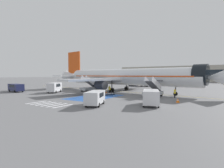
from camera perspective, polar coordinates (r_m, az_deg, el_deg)
The scene contains 23 objects.
ground_plane at distance 43.99m, azimuth 3.08°, elevation -2.59°, with size 600.00×600.00×0.00m, color slate.
apron_leadline_yellow at distance 44.15m, azimuth 4.27°, elevation -2.57°, with size 0.20×80.35×0.01m, color gold.
apron_stand_patch_blue at distance 34.11m, azimuth -5.37°, elevation -4.21°, with size 6.71×11.87×0.01m, color #2856A8.
apron_walkway_bar_0 at distance 29.71m, azimuth -23.45°, elevation -5.51°, with size 0.44×3.60×0.01m, color silver.
apron_walkway_bar_1 at distance 28.73m, azimuth -22.10°, elevation -5.76°, with size 0.44×3.60×0.01m, color silver.
apron_walkway_bar_2 at distance 27.77m, azimuth -20.66°, elevation -6.03°, with size 0.44×3.60×0.01m, color silver.
apron_walkway_bar_3 at distance 26.82m, azimuth -19.12°, elevation -6.31°, with size 0.44×3.60×0.01m, color silver.
apron_walkway_bar_4 at distance 25.90m, azimuth -17.46°, elevation -6.61°, with size 0.44×3.60×0.01m, color silver.
apron_walkway_bar_5 at distance 25.01m, azimuth -15.68°, elevation -6.93°, with size 0.44×3.60×0.01m, color silver.
airliner at distance 44.30m, azimuth 3.66°, elevation 2.36°, with size 46.90×31.39×11.68m.
boarding_stairs_forward at distance 35.03m, azimuth 13.32°, elevation -2.47°, with size 2.78×5.43×3.99m.
boarding_stairs_aft at distance 46.04m, azimuth -7.38°, elevation -1.10°, with size 2.78×5.43×4.17m.
fuel_tanker at distance 66.88m, azimuth 9.68°, elevation 0.86°, with size 9.22×3.87×3.66m.
service_van_0 at distance 44.38m, azimuth -18.27°, elevation -0.88°, with size 3.97×5.12×2.35m.
service_van_1 at distance 24.46m, azimuth -5.54°, elevation -4.22°, with size 3.47×4.89×1.99m.
service_van_2 at distance 49.91m, azimuth -28.86°, elevation -0.90°, with size 5.13×2.52×2.02m.
service_van_3 at distance 24.96m, azimuth 12.61°, elevation -3.95°, with size 3.62×5.16×2.13m.
baggage_cart at distance 37.46m, azimuth -1.24°, elevation -3.17°, with size 2.50×3.00×0.87m.
ground_crew_0 at distance 39.67m, azimuth -0.84°, elevation -1.64°, with size 0.46×0.28×1.85m.
ground_crew_1 at distance 34.43m, azimuth 19.83°, elevation -2.65°, with size 0.31×0.46×1.72m.
traffic_cone_0 at distance 28.95m, azimuth 20.70°, elevation -5.03°, with size 0.58×0.58×0.64m.
traffic_cone_1 at distance 41.32m, azimuth -1.91°, elevation -2.53°, with size 0.54×0.54×0.60m.
terminal_building at distance 125.90m, azimuth 28.10°, elevation 3.00°, with size 114.66×12.10×10.24m.
Camera 1 is at (21.55, -38.12, 4.25)m, focal length 28.00 mm.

